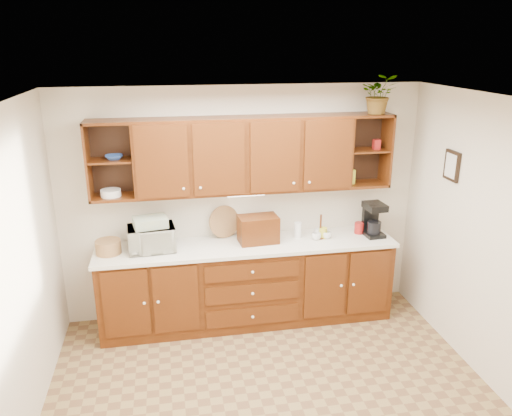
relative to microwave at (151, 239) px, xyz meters
name	(u,v)px	position (x,y,z in m)	size (l,w,h in m)	color
floor	(275,405)	(1.02, -1.45, -1.07)	(4.00, 4.00, 0.00)	olive
ceiling	(280,104)	(1.02, -1.45, 1.53)	(4.00, 4.00, 0.00)	white
back_wall	(243,203)	(1.02, 0.30, 0.23)	(4.00, 4.00, 0.00)	beige
left_wall	(8,292)	(-0.98, -1.45, 0.23)	(3.50, 3.50, 0.00)	beige
right_wall	(503,252)	(3.02, -1.45, 0.23)	(3.50, 3.50, 0.00)	beige
base_cabinets	(248,284)	(1.02, 0.00, -0.62)	(3.20, 0.60, 0.90)	#3A1806
countertop	(247,245)	(1.02, -0.01, -0.15)	(3.24, 0.64, 0.04)	silver
upper_cabinets	(246,155)	(1.02, 0.14, 0.82)	(3.20, 0.33, 0.80)	#3A1806
undercabinet_light	(246,194)	(1.02, 0.09, 0.40)	(0.40, 0.05, 0.03)	white
framed_picture	(452,166)	(3.00, -0.55, 0.78)	(0.03, 0.24, 0.30)	black
wicker_basket	(108,247)	(-0.44, 0.00, -0.06)	(0.26, 0.26, 0.14)	#A17443
microwave	(151,239)	(0.00, 0.00, 0.00)	(0.48, 0.32, 0.26)	beige
towel_stack	(150,222)	(0.00, 0.00, 0.18)	(0.34, 0.25, 0.10)	#DAC466
wine_bottle	(146,231)	(-0.06, 0.15, 0.03)	(0.06, 0.06, 0.32)	black
woven_tray	(225,236)	(0.80, 0.24, -0.12)	(0.36, 0.36, 0.02)	#A17443
bread_box	(258,229)	(1.14, 0.02, 0.02)	(0.42, 0.26, 0.30)	#3A1806
mug_tree	(320,234)	(1.84, 0.01, -0.09)	(0.26, 0.25, 0.27)	#3A1806
canister_red	(359,228)	(2.32, 0.07, -0.07)	(0.11, 0.11, 0.13)	maroon
canister_white	(298,230)	(1.60, 0.07, -0.04)	(0.08, 0.08, 0.18)	white
canister_yellow	(323,233)	(1.87, 0.01, -0.07)	(0.09, 0.09, 0.12)	gold
coffee_maker	(373,220)	(2.45, 0.00, 0.05)	(0.22, 0.28, 0.38)	black
bowl_stack	(114,157)	(-0.31, 0.13, 0.85)	(0.18, 0.18, 0.04)	#284A95
plate_stack	(111,193)	(-0.38, 0.12, 0.48)	(0.20, 0.20, 0.07)	white
pantry_box_yellow	(350,177)	(2.20, 0.12, 0.53)	(0.09, 0.07, 0.16)	gold
pantry_box_red	(377,144)	(2.48, 0.12, 0.88)	(0.07, 0.06, 0.11)	maroon
potted_plant	(379,94)	(2.44, 0.08, 1.42)	(0.37, 0.32, 0.41)	#999999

